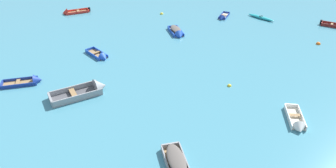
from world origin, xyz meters
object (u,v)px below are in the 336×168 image
at_px(rowboat_white_near_camera, 297,124).
at_px(mooring_buoy_trailing, 229,86).
at_px(rowboat_deep_blue_center, 222,18).
at_px(kayak_turquoise_distant_center, 261,17).
at_px(rowboat_red_back_row_center, 70,12).
at_px(rowboat_blue_far_left, 177,32).
at_px(mooring_buoy_midfield, 162,14).
at_px(rowboat_blue_outer_right, 101,56).
at_px(rowboat_deep_blue_near_right, 31,81).
at_px(rowboat_grey_near_left, 90,90).
at_px(mooring_buoy_near_foreground, 318,44).

height_order(rowboat_white_near_camera, mooring_buoy_trailing, rowboat_white_near_camera).
bearing_deg(rowboat_deep_blue_center, kayak_turquoise_distant_center, 7.95).
relative_size(rowboat_red_back_row_center, rowboat_white_near_camera, 1.14).
xyz_separation_m(rowboat_blue_far_left, mooring_buoy_midfield, (-2.69, 6.07, -0.25)).
distance_m(rowboat_blue_outer_right, mooring_buoy_trailing, 12.11).
height_order(rowboat_deep_blue_near_right, mooring_buoy_midfield, rowboat_deep_blue_near_right).
xyz_separation_m(rowboat_red_back_row_center, rowboat_deep_blue_center, (18.88, 0.98, -0.03)).
xyz_separation_m(rowboat_blue_outer_right, mooring_buoy_midfield, (3.62, 12.52, -0.14)).
distance_m(kayak_turquoise_distant_center, rowboat_white_near_camera, 20.20).
distance_m(kayak_turquoise_distant_center, rowboat_blue_far_left, 11.27).
xyz_separation_m(rowboat_blue_outer_right, rowboat_grey_near_left, (1.06, -5.72, 0.10)).
height_order(rowboat_deep_blue_near_right, mooring_buoy_trailing, rowboat_deep_blue_near_right).
bearing_deg(rowboat_blue_outer_right, mooring_buoy_near_foreground, 16.39).
height_order(kayak_turquoise_distant_center, rowboat_white_near_camera, rowboat_white_near_camera).
bearing_deg(rowboat_white_near_camera, rowboat_blue_outer_right, 154.89).
bearing_deg(rowboat_red_back_row_center, mooring_buoy_near_foreground, -9.93).
height_order(rowboat_blue_outer_right, rowboat_deep_blue_center, rowboat_blue_outer_right).
distance_m(rowboat_deep_blue_near_right, mooring_buoy_near_foreground, 27.22).
relative_size(rowboat_blue_outer_right, rowboat_deep_blue_near_right, 0.87).
relative_size(mooring_buoy_near_foreground, mooring_buoy_trailing, 1.36).
relative_size(mooring_buoy_midfield, mooring_buoy_trailing, 1.26).
relative_size(rowboat_white_near_camera, mooring_buoy_near_foreground, 6.50).
relative_size(rowboat_deep_blue_near_right, mooring_buoy_midfield, 7.80).
bearing_deg(mooring_buoy_midfield, rowboat_deep_blue_center, -3.62).
relative_size(kayak_turquoise_distant_center, mooring_buoy_near_foreground, 6.90).
height_order(rowboat_red_back_row_center, rowboat_deep_blue_center, rowboat_red_back_row_center).
xyz_separation_m(rowboat_deep_blue_near_right, rowboat_grey_near_left, (5.21, -0.67, 0.10)).
xyz_separation_m(rowboat_deep_blue_center, mooring_buoy_trailing, (0.55, -15.26, -0.11)).
distance_m(rowboat_deep_blue_near_right, rowboat_white_near_camera, 20.31).
bearing_deg(rowboat_deep_blue_near_right, mooring_buoy_near_foreground, 24.15).
height_order(rowboat_red_back_row_center, rowboat_blue_far_left, rowboat_blue_far_left).
height_order(rowboat_deep_blue_center, mooring_buoy_near_foreground, rowboat_deep_blue_center).
height_order(kayak_turquoise_distant_center, mooring_buoy_trailing, kayak_turquoise_distant_center).
bearing_deg(rowboat_deep_blue_center, rowboat_white_near_camera, -75.97).
bearing_deg(rowboat_deep_blue_near_right, rowboat_red_back_row_center, 102.62).
distance_m(rowboat_white_near_camera, mooring_buoy_midfield, 23.55).
distance_m(rowboat_red_back_row_center, rowboat_grey_near_left, 18.96).
distance_m(rowboat_blue_outer_right, rowboat_red_back_row_center, 13.52).
bearing_deg(kayak_turquoise_distant_center, rowboat_grey_near_left, -128.50).
distance_m(rowboat_deep_blue_near_right, kayak_turquoise_distant_center, 26.63).
height_order(rowboat_deep_blue_near_right, rowboat_white_near_camera, rowboat_deep_blue_near_right).
xyz_separation_m(rowboat_blue_far_left, mooring_buoy_trailing, (5.37, -9.67, -0.25)).
bearing_deg(mooring_buoy_midfield, kayak_turquoise_distant_center, 0.78).
height_order(kayak_turquoise_distant_center, rowboat_red_back_row_center, rowboat_red_back_row_center).
relative_size(rowboat_blue_outer_right, mooring_buoy_midfield, 6.75).
xyz_separation_m(rowboat_blue_far_left, rowboat_white_near_camera, (9.70, -13.96, -0.09)).
bearing_deg(rowboat_red_back_row_center, rowboat_deep_blue_center, 2.97).
bearing_deg(rowboat_blue_outer_right, rowboat_blue_far_left, 45.67).
bearing_deg(mooring_buoy_midfield, rowboat_white_near_camera, -58.25).
bearing_deg(rowboat_deep_blue_center, mooring_buoy_midfield, 176.38).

